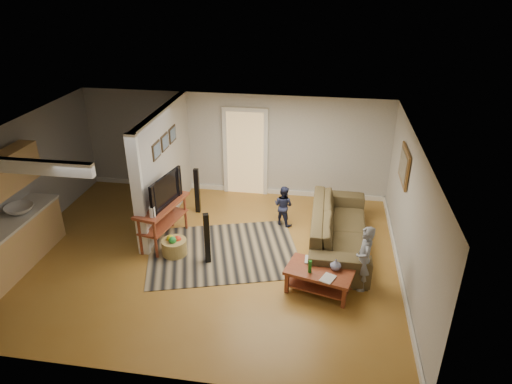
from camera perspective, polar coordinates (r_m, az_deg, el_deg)
ground at (r=9.16m, az=-6.41°, el=-7.89°), size 7.50×7.50×0.00m
room_shell at (r=9.13m, az=-12.65°, el=1.94°), size 7.54×6.02×2.52m
area_rug at (r=9.23m, az=-4.12°, el=-7.46°), size 3.43×2.90×0.01m
sofa at (r=9.54m, az=10.17°, el=-6.65°), size 1.12×2.85×0.83m
coffee_table at (r=8.09m, az=8.10°, el=-10.13°), size 1.27×0.93×0.67m
tv_console at (r=9.34m, az=-11.60°, el=-1.94°), size 0.78×1.45×1.19m
speaker_left at (r=8.69m, az=-6.16°, el=-5.82°), size 0.14×0.14×1.05m
speaker_right at (r=10.50m, az=-7.38°, el=0.14°), size 0.11×0.11×1.08m
toy_basket at (r=9.19m, az=-10.18°, el=-6.71°), size 0.49×0.49×0.44m
child at (r=8.50m, az=12.94°, el=-11.54°), size 0.34×0.48×1.23m
toddler at (r=10.18m, az=3.37°, el=-4.01°), size 0.55×0.51×0.92m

